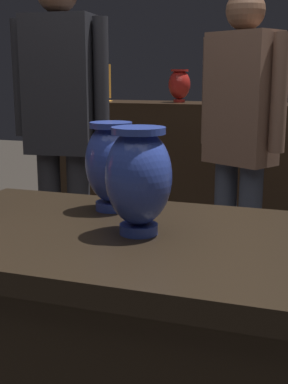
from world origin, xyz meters
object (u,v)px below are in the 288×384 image
object	(u,v)px
vase_right_accent	(111,163)
visitor_near_left	(62,121)
vase_centerpiece	(139,177)
shelf_vase_far_left	(106,84)
shelf_vase_left	(179,84)
shelf_vase_center	(260,94)
visitor_center_back	(241,134)

from	to	relation	value
vase_right_accent	visitor_near_left	world-z (taller)	visitor_near_left
vase_centerpiece	shelf_vase_far_left	bearing A→B (deg)	114.55
vase_right_accent	visitor_near_left	distance (m)	1.10
shelf_vase_left	visitor_near_left	size ratio (longest dim) A/B	0.13
vase_right_accent	shelf_vase_far_left	size ratio (longest dim) A/B	0.98
shelf_vase_left	shelf_vase_center	xyz separation A→B (m)	(0.52, 0.01, -0.05)
shelf_vase_center	vase_centerpiece	bearing A→B (deg)	-90.59
vase_right_accent	vase_centerpiece	bearing A→B (deg)	-52.15
shelf_vase_left	visitor_center_back	bearing A→B (deg)	-59.01
vase_centerpiece	shelf_vase_center	bearing A→B (deg)	89.41
vase_centerpiece	shelf_vase_center	world-z (taller)	shelf_vase_center
vase_centerpiece	visitor_center_back	bearing A→B (deg)	88.33
shelf_vase_left	shelf_vase_far_left	size ratio (longest dim) A/B	0.85
shelf_vase_far_left	visitor_center_back	xyz separation A→B (m)	(1.06, -0.90, -0.21)
vase_centerpiece	visitor_center_back	size ratio (longest dim) A/B	0.16
shelf_vase_center	shelf_vase_far_left	size ratio (longest dim) A/B	0.74
visitor_center_back	shelf_vase_far_left	bearing A→B (deg)	-10.52
shelf_vase_center	visitor_near_left	world-z (taller)	visitor_near_left
shelf_vase_far_left	visitor_near_left	distance (m)	1.17
vase_right_accent	shelf_vase_far_left	bearing A→B (deg)	113.17
vase_centerpiece	shelf_vase_far_left	distance (m)	2.45
visitor_near_left	shelf_vase_left	bearing A→B (deg)	-109.01
vase_right_accent	shelf_vase_far_left	xyz separation A→B (m)	(-0.87, 2.04, 0.18)
shelf_vase_far_left	visitor_near_left	world-z (taller)	visitor_near_left
visitor_center_back	visitor_near_left	bearing A→B (deg)	46.10
vase_right_accent	shelf_vase_far_left	distance (m)	2.23
shelf_vase_left	shelf_vase_center	size ratio (longest dim) A/B	1.16
vase_right_accent	shelf_vase_center	xyz separation A→B (m)	(0.17, 2.05, 0.12)
visitor_center_back	vase_centerpiece	bearing A→B (deg)	118.19
shelf_vase_left	visitor_near_left	bearing A→B (deg)	-103.58
vase_right_accent	shelf_vase_center	size ratio (longest dim) A/B	1.33
vase_centerpiece	vase_right_accent	world-z (taller)	vase_centerpiece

